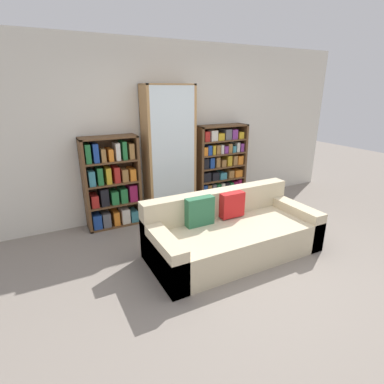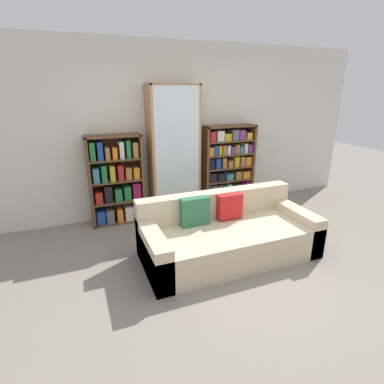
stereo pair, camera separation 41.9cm
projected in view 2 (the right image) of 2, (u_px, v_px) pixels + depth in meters
name	position (u px, v px, depth m)	size (l,w,h in m)	color
ground_plane	(248.00, 275.00, 3.39)	(16.00, 16.00, 0.00)	gray
wall_back	(181.00, 130.00, 4.91)	(6.72, 0.06, 2.70)	silver
couch	(227.00, 235.00, 3.75)	(2.14, 0.97, 0.76)	beige
bookshelf_left	(116.00, 182.00, 4.57)	(0.81, 0.32, 1.36)	brown
display_cabinet	(174.00, 153.00, 4.76)	(0.79, 0.36, 2.07)	#AD7F4C
bookshelf_right	(227.00, 167.00, 5.22)	(0.92, 0.32, 1.42)	brown
wine_bottle	(224.00, 215.00, 4.62)	(0.08, 0.08, 0.35)	black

